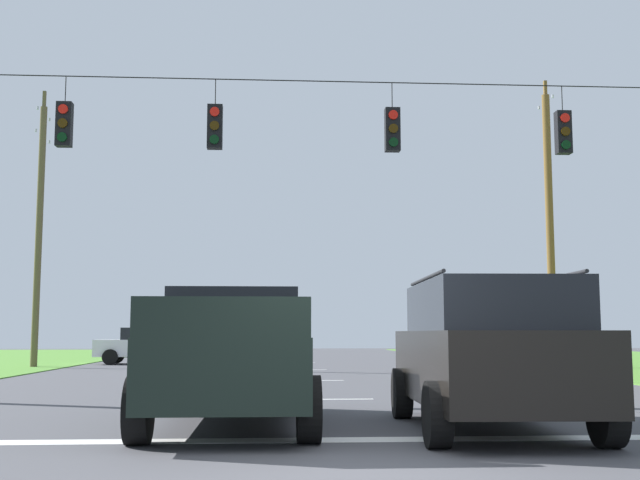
{
  "coord_description": "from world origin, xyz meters",
  "views": [
    {
      "loc": [
        -0.83,
        -7.65,
        1.3
      ],
      "look_at": [
        0.35,
        10.81,
        3.45
      ],
      "focal_mm": 44.97,
      "sensor_mm": 36.0,
      "label": 1
    }
  ],
  "objects_px": {
    "pickup_truck": "(232,357)",
    "suv_black": "(489,351)",
    "utility_pole_near_left": "(39,225)",
    "distant_car_crossing_white": "(148,345)",
    "overhead_signal_span": "(309,201)",
    "utility_pole_mid_right": "(550,225)"
  },
  "relations": [
    {
      "from": "overhead_signal_span",
      "to": "pickup_truck",
      "type": "relative_size",
      "value": 3.44
    },
    {
      "from": "overhead_signal_span",
      "to": "distant_car_crossing_white",
      "type": "height_order",
      "value": "overhead_signal_span"
    },
    {
      "from": "suv_black",
      "to": "pickup_truck",
      "type": "bearing_deg",
      "value": 165.73
    },
    {
      "from": "distant_car_crossing_white",
      "to": "utility_pole_mid_right",
      "type": "height_order",
      "value": "utility_pole_mid_right"
    },
    {
      "from": "suv_black",
      "to": "distant_car_crossing_white",
      "type": "relative_size",
      "value": 1.12
    },
    {
      "from": "utility_pole_mid_right",
      "to": "pickup_truck",
      "type": "bearing_deg",
      "value": -121.75
    },
    {
      "from": "overhead_signal_span",
      "to": "distant_car_crossing_white",
      "type": "relative_size",
      "value": 4.25
    },
    {
      "from": "pickup_truck",
      "to": "utility_pole_near_left",
      "type": "distance_m",
      "value": 21.81
    },
    {
      "from": "pickup_truck",
      "to": "suv_black",
      "type": "distance_m",
      "value": 3.59
    },
    {
      "from": "distant_car_crossing_white",
      "to": "utility_pole_mid_right",
      "type": "xyz_separation_m",
      "value": [
        15.82,
        -4.62,
        4.64
      ]
    },
    {
      "from": "suv_black",
      "to": "utility_pole_near_left",
      "type": "relative_size",
      "value": 0.45
    },
    {
      "from": "overhead_signal_span",
      "to": "utility_pole_near_left",
      "type": "height_order",
      "value": "utility_pole_near_left"
    },
    {
      "from": "pickup_truck",
      "to": "suv_black",
      "type": "relative_size",
      "value": 1.11
    },
    {
      "from": "pickup_truck",
      "to": "utility_pole_near_left",
      "type": "bearing_deg",
      "value": 113.01
    },
    {
      "from": "overhead_signal_span",
      "to": "pickup_truck",
      "type": "bearing_deg",
      "value": -104.72
    },
    {
      "from": "pickup_truck",
      "to": "suv_black",
      "type": "xyz_separation_m",
      "value": [
        3.48,
        -0.89,
        0.09
      ]
    },
    {
      "from": "distant_car_crossing_white",
      "to": "overhead_signal_span",
      "type": "bearing_deg",
      "value": -71.49
    },
    {
      "from": "overhead_signal_span",
      "to": "distant_car_crossing_white",
      "type": "bearing_deg",
      "value": 108.51
    },
    {
      "from": "overhead_signal_span",
      "to": "utility_pole_near_left",
      "type": "relative_size",
      "value": 1.72
    },
    {
      "from": "utility_pole_mid_right",
      "to": "utility_pole_near_left",
      "type": "distance_m",
      "value": 19.67
    },
    {
      "from": "suv_black",
      "to": "distant_car_crossing_white",
      "type": "xyz_separation_m",
      "value": [
        -8.03,
        23.72,
        -0.27
      ]
    },
    {
      "from": "utility_pole_mid_right",
      "to": "suv_black",
      "type": "bearing_deg",
      "value": -112.19
    }
  ]
}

